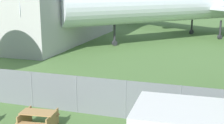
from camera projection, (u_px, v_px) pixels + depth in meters
perimeter_fence at (126, 100)px, 14.77m from camera, size 56.07×0.07×1.92m
airplane at (199, 3)px, 38.44m from camera, size 33.50×35.18×12.52m
picnic_bench_open_grass at (38, 118)px, 13.92m from camera, size 1.69×1.57×0.76m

